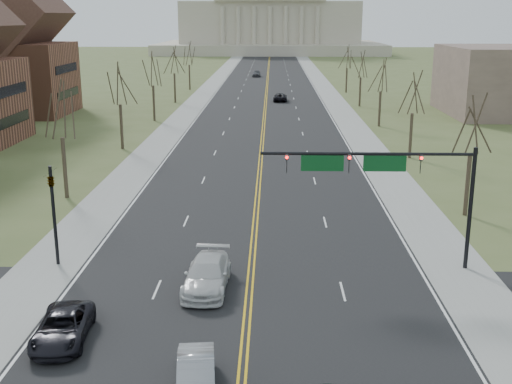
# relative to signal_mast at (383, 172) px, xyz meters

# --- Properties ---
(road) EXTENTS (20.00, 380.00, 0.01)m
(road) POSITION_rel_signal_mast_xyz_m (-7.45, 96.50, -5.76)
(road) COLOR black
(road) RESTS_ON ground
(cross_road) EXTENTS (120.00, 14.00, 0.01)m
(cross_road) POSITION_rel_signal_mast_xyz_m (-7.45, -7.50, -5.76)
(cross_road) COLOR black
(cross_road) RESTS_ON ground
(sidewalk_left) EXTENTS (4.00, 380.00, 0.03)m
(sidewalk_left) POSITION_rel_signal_mast_xyz_m (-19.45, 96.50, -5.75)
(sidewalk_left) COLOR gray
(sidewalk_left) RESTS_ON ground
(sidewalk_right) EXTENTS (4.00, 380.00, 0.03)m
(sidewalk_right) POSITION_rel_signal_mast_xyz_m (4.55, 96.50, -5.75)
(sidewalk_right) COLOR gray
(sidewalk_right) RESTS_ON ground
(center_line) EXTENTS (0.42, 380.00, 0.01)m
(center_line) POSITION_rel_signal_mast_xyz_m (-7.45, 96.50, -5.75)
(center_line) COLOR gold
(center_line) RESTS_ON road
(edge_line_left) EXTENTS (0.15, 380.00, 0.01)m
(edge_line_left) POSITION_rel_signal_mast_xyz_m (-17.25, 96.50, -5.75)
(edge_line_left) COLOR silver
(edge_line_left) RESTS_ON road
(edge_line_right) EXTENTS (0.15, 380.00, 0.01)m
(edge_line_right) POSITION_rel_signal_mast_xyz_m (2.35, 96.50, -5.75)
(edge_line_right) COLOR silver
(edge_line_right) RESTS_ON road
(capitol) EXTENTS (90.00, 60.00, 50.00)m
(capitol) POSITION_rel_signal_mast_xyz_m (-7.45, 236.41, 8.44)
(capitol) COLOR #BBAF9C
(capitol) RESTS_ON ground
(signal_mast) EXTENTS (12.12, 0.44, 7.20)m
(signal_mast) POSITION_rel_signal_mast_xyz_m (0.00, 0.00, 0.00)
(signal_mast) COLOR black
(signal_mast) RESTS_ON ground
(signal_left) EXTENTS (0.32, 0.36, 6.00)m
(signal_left) POSITION_rel_signal_mast_xyz_m (-18.95, 0.00, -2.05)
(signal_left) COLOR black
(signal_left) RESTS_ON ground
(tree_r_0) EXTENTS (3.74, 3.74, 8.50)m
(tree_r_0) POSITION_rel_signal_mast_xyz_m (8.05, 10.50, 0.79)
(tree_r_0) COLOR #31261D
(tree_r_0) RESTS_ON ground
(tree_l_0) EXTENTS (3.96, 3.96, 9.00)m
(tree_l_0) POSITION_rel_signal_mast_xyz_m (-22.95, 14.50, 1.18)
(tree_l_0) COLOR #31261D
(tree_l_0) RESTS_ON ground
(tree_r_1) EXTENTS (3.74, 3.74, 8.50)m
(tree_r_1) POSITION_rel_signal_mast_xyz_m (8.05, 30.50, 0.79)
(tree_r_1) COLOR #31261D
(tree_r_1) RESTS_ON ground
(tree_l_1) EXTENTS (3.96, 3.96, 9.00)m
(tree_l_1) POSITION_rel_signal_mast_xyz_m (-22.95, 34.50, 1.18)
(tree_l_1) COLOR #31261D
(tree_l_1) RESTS_ON ground
(tree_r_2) EXTENTS (3.74, 3.74, 8.50)m
(tree_r_2) POSITION_rel_signal_mast_xyz_m (8.05, 50.50, 0.79)
(tree_r_2) COLOR #31261D
(tree_r_2) RESTS_ON ground
(tree_l_2) EXTENTS (3.96, 3.96, 9.00)m
(tree_l_2) POSITION_rel_signal_mast_xyz_m (-22.95, 54.50, 1.18)
(tree_l_2) COLOR #31261D
(tree_l_2) RESTS_ON ground
(tree_r_3) EXTENTS (3.74, 3.74, 8.50)m
(tree_r_3) POSITION_rel_signal_mast_xyz_m (8.05, 70.50, 0.79)
(tree_r_3) COLOR #31261D
(tree_r_3) RESTS_ON ground
(tree_l_3) EXTENTS (3.96, 3.96, 9.00)m
(tree_l_3) POSITION_rel_signal_mast_xyz_m (-22.95, 74.50, 1.18)
(tree_l_3) COLOR #31261D
(tree_l_3) RESTS_ON ground
(tree_r_4) EXTENTS (3.74, 3.74, 8.50)m
(tree_r_4) POSITION_rel_signal_mast_xyz_m (8.05, 90.50, 0.79)
(tree_r_4) COLOR #31261D
(tree_r_4) RESTS_ON ground
(tree_l_4) EXTENTS (3.96, 3.96, 9.00)m
(tree_l_4) POSITION_rel_signal_mast_xyz_m (-22.95, 94.50, 1.18)
(tree_l_4) COLOR #31261D
(tree_l_4) RESTS_ON ground
(bldg_left_far) EXTENTS (17.10, 14.28, 23.25)m
(bldg_left_far) POSITION_rel_signal_mast_xyz_m (-45.44, 60.50, 3.78)
(bldg_left_far) COLOR brown
(bldg_left_far) RESTS_ON ground
(car_sb_inner_lead) EXTENTS (1.91, 4.32, 1.38)m
(car_sb_inner_lead) POSITION_rel_signal_mast_xyz_m (-9.19, -13.11, -5.06)
(car_sb_inner_lead) COLOR #919398
(car_sb_inner_lead) RESTS_ON road
(car_sb_outer_lead) EXTENTS (2.62, 4.99, 1.34)m
(car_sb_outer_lead) POSITION_rel_signal_mast_xyz_m (-15.68, -9.25, -5.08)
(car_sb_outer_lead) COLOR black
(car_sb_outer_lead) RESTS_ON road
(car_sb_inner_second) EXTENTS (2.47, 5.65, 1.62)m
(car_sb_inner_second) POSITION_rel_signal_mast_xyz_m (-9.73, -3.32, -4.94)
(car_sb_inner_second) COLOR silver
(car_sb_inner_second) RESTS_ON road
(car_far_nb) EXTENTS (2.49, 5.10, 1.40)m
(car_far_nb) POSITION_rel_signal_mast_xyz_m (-4.91, 76.79, -5.05)
(car_far_nb) COLOR black
(car_far_nb) RESTS_ON road
(car_far_sb) EXTENTS (2.04, 4.70, 1.58)m
(car_far_sb) POSITION_rel_signal_mast_xyz_m (-10.26, 124.21, -4.96)
(car_far_sb) COLOR #505158
(car_far_sb) RESTS_ON road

